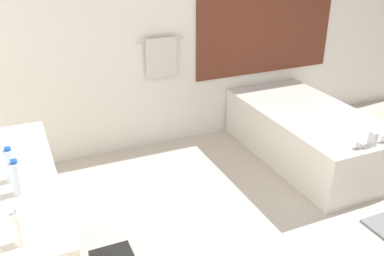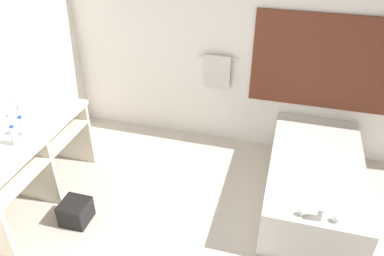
{
  "view_description": "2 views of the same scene",
  "coord_description": "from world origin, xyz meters",
  "px_view_note": "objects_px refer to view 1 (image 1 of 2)",
  "views": [
    {
      "loc": [
        -1.72,
        -1.83,
        2.16
      ],
      "look_at": [
        -0.5,
        0.92,
        0.75
      ],
      "focal_mm": 40.0,
      "sensor_mm": 36.0,
      "label": 1
    },
    {
      "loc": [
        0.53,
        -1.96,
        2.86
      ],
      "look_at": [
        -0.32,
        1.09,
        0.82
      ],
      "focal_mm": 35.0,
      "sensor_mm": 36.0,
      "label": 2
    }
  ],
  "objects_px": {
    "bathtub": "(308,132)",
    "water_bottle_1": "(17,178)",
    "water_bottle_2": "(11,165)",
    "soap_dispenser": "(19,228)"
  },
  "relations": [
    {
      "from": "bathtub",
      "to": "water_bottle_1",
      "type": "xyz_separation_m",
      "value": [
        -2.74,
        -0.97,
        0.68
      ]
    },
    {
      "from": "water_bottle_2",
      "to": "soap_dispenser",
      "type": "height_order",
      "value": "water_bottle_2"
    },
    {
      "from": "bathtub",
      "to": "soap_dispenser",
      "type": "distance_m",
      "value": 3.17
    },
    {
      "from": "bathtub",
      "to": "water_bottle_1",
      "type": "relative_size",
      "value": 8.84
    },
    {
      "from": "water_bottle_1",
      "to": "bathtub",
      "type": "bearing_deg",
      "value": 19.46
    },
    {
      "from": "water_bottle_2",
      "to": "soap_dispenser",
      "type": "relative_size",
      "value": 1.08
    },
    {
      "from": "water_bottle_1",
      "to": "water_bottle_2",
      "type": "height_order",
      "value": "water_bottle_2"
    },
    {
      "from": "water_bottle_1",
      "to": "soap_dispenser",
      "type": "distance_m",
      "value": 0.44
    },
    {
      "from": "bathtub",
      "to": "soap_dispenser",
      "type": "height_order",
      "value": "soap_dispenser"
    },
    {
      "from": "soap_dispenser",
      "to": "water_bottle_2",
      "type": "bearing_deg",
      "value": 90.3
    }
  ]
}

